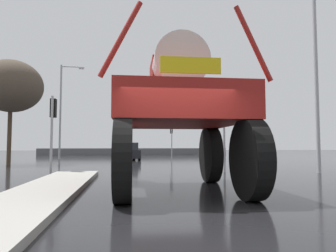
# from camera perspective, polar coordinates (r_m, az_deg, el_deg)

# --- Properties ---
(ground_plane) EXTENTS (120.00, 120.00, 0.00)m
(ground_plane) POSITION_cam_1_polar(r_m,az_deg,el_deg) (23.87, -5.10, -6.70)
(ground_plane) COLOR black
(median_island) EXTENTS (1.73, 10.64, 0.15)m
(median_island) POSITION_cam_1_polar(r_m,az_deg,el_deg) (8.76, -21.86, -11.18)
(median_island) COLOR #9E9B93
(median_island) RESTS_ON ground
(oversize_sprayer) EXTENTS (3.99, 5.54, 4.50)m
(oversize_sprayer) POSITION_cam_1_polar(r_m,az_deg,el_deg) (8.68, 1.63, 2.42)
(oversize_sprayer) COLOR black
(oversize_sprayer) RESTS_ON ground
(sedan_ahead) EXTENTS (2.34, 4.30, 1.52)m
(sedan_ahead) POSITION_cam_1_polar(r_m,az_deg,el_deg) (27.20, -7.66, -4.81)
(sedan_ahead) COLOR black
(sedan_ahead) RESTS_ON ground
(traffic_signal_near_left) EXTENTS (0.24, 0.54, 3.46)m
(traffic_signal_near_left) POSITION_cam_1_polar(r_m,az_deg,el_deg) (14.58, -20.76, 1.53)
(traffic_signal_near_left) COLOR #A8AAAF
(traffic_signal_near_left) RESTS_ON ground
(traffic_signal_near_right) EXTENTS (0.24, 0.54, 3.52)m
(traffic_signal_near_right) POSITION_cam_1_polar(r_m,az_deg,el_deg) (14.94, 10.23, 1.41)
(traffic_signal_near_right) COLOR #A8AAAF
(traffic_signal_near_right) RESTS_ON ground
(traffic_signal_far_left) EXTENTS (0.24, 0.55, 3.50)m
(traffic_signal_far_left) POSITION_cam_1_polar(r_m,az_deg,el_deg) (32.56, 0.66, -1.42)
(traffic_signal_far_left) COLOR #A8AAAF
(traffic_signal_far_left) RESTS_ON ground
(streetlight_near_right) EXTENTS (2.17, 0.24, 8.87)m
(streetlight_near_right) POSITION_cam_1_polar(r_m,az_deg,el_deg) (16.21, 26.43, 9.78)
(streetlight_near_right) COLOR #A8AAAF
(streetlight_near_right) RESTS_ON ground
(streetlight_far_left) EXTENTS (2.21, 0.24, 8.96)m
(streetlight_far_left) POSITION_cam_1_polar(r_m,az_deg,el_deg) (30.53, -19.19, 3.50)
(streetlight_far_left) COLOR #A8AAAF
(streetlight_far_left) RESTS_ON ground
(bare_tree_left) EXTENTS (4.17, 4.17, 7.07)m
(bare_tree_left) POSITION_cam_1_polar(r_m,az_deg,el_deg) (23.39, -27.33, 6.62)
(bare_tree_left) COLOR #473828
(bare_tree_left) RESTS_ON ground
(roadside_barrier) EXTENTS (25.11, 0.24, 0.90)m
(roadside_barrier) POSITION_cam_1_polar(r_m,az_deg,el_deg) (41.02, -6.22, -4.80)
(roadside_barrier) COLOR #59595B
(roadside_barrier) RESTS_ON ground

